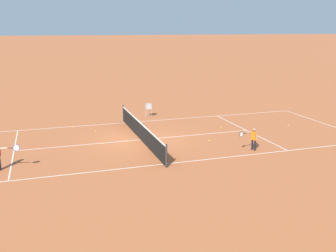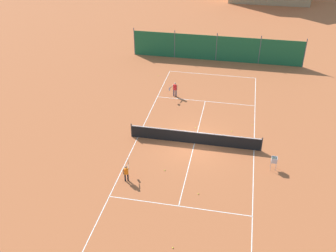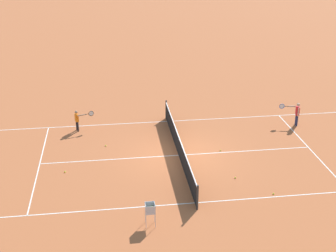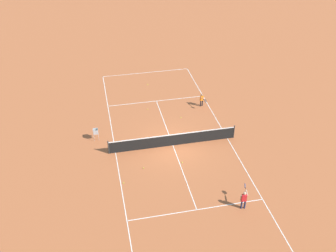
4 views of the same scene
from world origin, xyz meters
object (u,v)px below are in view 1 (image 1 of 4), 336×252
at_px(tennis_net, 141,131).
at_px(tennis_ball_by_net_right, 288,125).
at_px(tennis_ball_mid_court, 73,127).
at_px(tennis_ball_far_corner, 209,141).
at_px(ball_hopper, 148,107).
at_px(player_near_service, 253,137).
at_px(tennis_ball_by_net_left, 221,128).
at_px(tennis_ball_alley_left, 103,143).
at_px(tennis_ball_service_box, 96,131).

relative_size(tennis_net, tennis_ball_by_net_right, 139.09).
xyz_separation_m(tennis_ball_mid_court, tennis_ball_by_net_right, (-3.68, -12.68, 0.00)).
height_order(tennis_ball_mid_court, tennis_ball_far_corner, same).
bearing_deg(ball_hopper, player_near_service, -161.68).
height_order(tennis_net, tennis_ball_by_net_left, tennis_net).
xyz_separation_m(tennis_net, tennis_ball_alley_left, (-0.18, 2.05, -0.47)).
height_order(player_near_service, tennis_ball_by_net_right, player_near_service).
bearing_deg(tennis_ball_alley_left, tennis_ball_by_net_right, -87.90).
xyz_separation_m(tennis_net, tennis_ball_service_box, (2.46, 2.07, -0.47)).
xyz_separation_m(tennis_ball_by_net_left, ball_hopper, (4.33, 3.34, 0.62)).
xyz_separation_m(player_near_service, tennis_ball_alley_left, (3.33, 6.83, -0.63)).
bearing_deg(tennis_ball_far_corner, tennis_ball_by_net_left, -37.22).
xyz_separation_m(tennis_ball_far_corner, ball_hopper, (6.70, 1.53, 0.62)).
xyz_separation_m(tennis_ball_alley_left, tennis_ball_by_net_right, (0.42, -11.47, 0.00)).
relative_size(tennis_ball_service_box, tennis_ball_far_corner, 1.00).
bearing_deg(player_near_service, tennis_ball_by_net_left, -5.41).
height_order(tennis_ball_by_net_right, tennis_ball_far_corner, same).
height_order(tennis_ball_alley_left, tennis_ball_by_net_right, same).
distance_m(tennis_net, tennis_ball_by_net_left, 5.31).
distance_m(tennis_ball_by_net_right, tennis_ball_far_corner, 6.24).
distance_m(tennis_net, tennis_ball_mid_court, 5.11).
bearing_deg(ball_hopper, tennis_ball_mid_court, 104.96).
distance_m(player_near_service, tennis_ball_alley_left, 7.63).
bearing_deg(player_near_service, tennis_ball_far_corner, 33.37).
bearing_deg(tennis_ball_service_box, tennis_ball_alley_left, -179.60).
height_order(tennis_ball_mid_court, tennis_ball_by_net_left, same).
bearing_deg(tennis_ball_by_net_right, tennis_ball_mid_court, 73.81).
bearing_deg(tennis_ball_far_corner, ball_hopper, 12.88).
relative_size(player_near_service, tennis_ball_alley_left, 17.10).
relative_size(tennis_net, tennis_ball_far_corner, 139.09).
height_order(tennis_ball_service_box, tennis_ball_by_net_right, same).
height_order(tennis_ball_alley_left, tennis_ball_far_corner, same).
bearing_deg(tennis_ball_by_net_left, tennis_ball_mid_court, 70.74).
distance_m(player_near_service, ball_hopper, 9.27).
bearing_deg(tennis_ball_by_net_left, tennis_ball_alley_left, 98.95).
relative_size(tennis_ball_by_net_right, tennis_ball_far_corner, 1.00).
xyz_separation_m(tennis_ball_alley_left, ball_hopper, (5.47, -3.92, 0.62)).
height_order(player_near_service, tennis_ball_service_box, player_near_service).
relative_size(tennis_net, tennis_ball_alley_left, 139.09).
bearing_deg(tennis_ball_by_net_right, ball_hopper, 56.23).
bearing_deg(tennis_ball_alley_left, tennis_ball_by_net_left, -81.05).
distance_m(tennis_ball_by_net_left, tennis_ball_far_corner, 2.98).
bearing_deg(tennis_ball_far_corner, tennis_ball_by_net_right, -74.65).
bearing_deg(player_near_service, tennis_net, 53.71).
bearing_deg(ball_hopper, tennis_ball_far_corner, -167.12).
bearing_deg(tennis_ball_by_net_right, tennis_ball_by_net_left, 80.28).
xyz_separation_m(tennis_ball_by_net_left, tennis_ball_far_corner, (-2.37, 1.80, 0.00)).
bearing_deg(tennis_ball_by_net_right, tennis_ball_alley_left, 92.10).
distance_m(tennis_ball_service_box, tennis_ball_alley_left, 2.64).
height_order(tennis_net, tennis_ball_alley_left, tennis_net).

